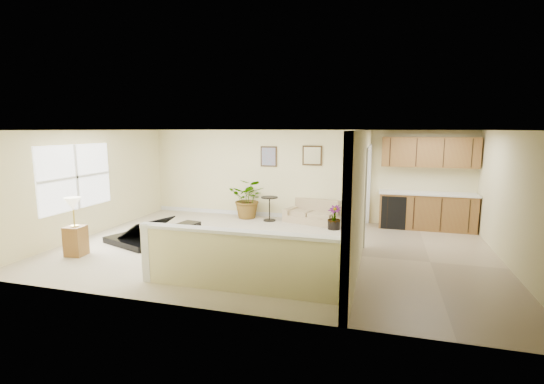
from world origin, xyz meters
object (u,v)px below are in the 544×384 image
(piano, at_px, (143,218))
(lamp_stand, at_px, (75,231))
(loveseat, at_px, (311,211))
(piano_bench, at_px, (184,236))
(accent_table, at_px, (269,206))
(palm_plant, at_px, (249,199))
(small_plant, at_px, (334,219))

(piano, distance_m, lamp_stand, 1.48)
(loveseat, bearing_deg, lamp_stand, -118.79)
(piano, height_order, lamp_stand, piano)
(piano_bench, distance_m, accent_table, 3.06)
(loveseat, height_order, palm_plant, palm_plant)
(loveseat, height_order, small_plant, loveseat)
(loveseat, relative_size, small_plant, 2.59)
(palm_plant, distance_m, lamp_stand, 4.71)
(small_plant, bearing_deg, palm_plant, 166.30)
(accent_table, relative_size, small_plant, 1.10)
(piano, xyz_separation_m, loveseat, (3.35, 2.88, -0.22))
(piano_bench, relative_size, lamp_stand, 0.63)
(piano, bearing_deg, small_plant, 49.03)
(loveseat, bearing_deg, piano_bench, -110.82)
(piano_bench, height_order, lamp_stand, lamp_stand)
(piano, relative_size, small_plant, 3.01)
(piano_bench, xyz_separation_m, accent_table, (1.09, 2.85, 0.18))
(piano, relative_size, accent_table, 2.74)
(accent_table, height_order, small_plant, accent_table)
(piano, distance_m, piano_bench, 1.17)
(palm_plant, xyz_separation_m, small_plant, (2.51, -0.61, -0.30))
(small_plant, bearing_deg, loveseat, 137.13)
(piano, height_order, small_plant, piano)
(piano_bench, bearing_deg, palm_plant, 82.16)
(piano_bench, distance_m, palm_plant, 3.08)
(accent_table, distance_m, small_plant, 1.90)
(loveseat, xyz_separation_m, small_plant, (0.70, -0.65, -0.04))
(accent_table, height_order, palm_plant, palm_plant)
(lamp_stand, bearing_deg, accent_table, 53.87)
(palm_plant, distance_m, small_plant, 2.60)
(accent_table, relative_size, lamp_stand, 0.57)
(piano, relative_size, loveseat, 1.16)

